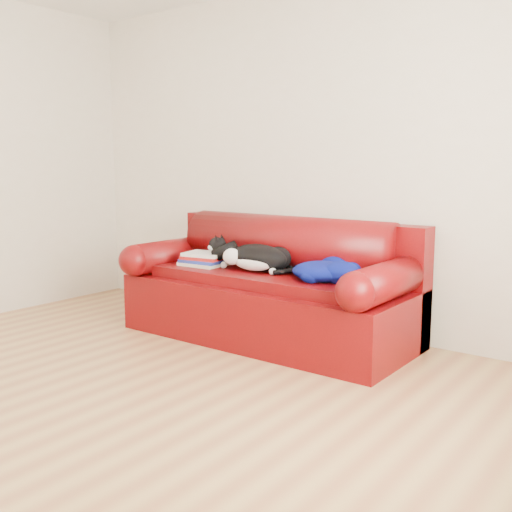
{
  "coord_description": "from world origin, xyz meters",
  "views": [
    {
      "loc": [
        2.49,
        -1.94,
        1.27
      ],
      "look_at": [
        0.01,
        1.35,
        0.63
      ],
      "focal_mm": 42.0,
      "sensor_mm": 36.0,
      "label": 1
    }
  ],
  "objects_px": {
    "cat": "(256,258)",
    "blanket": "(325,270)",
    "book_stack": "(204,259)",
    "sofa_base": "(268,306)"
  },
  "relations": [
    {
      "from": "cat",
      "to": "book_stack",
      "type": "bearing_deg",
      "value": 161.59
    },
    {
      "from": "cat",
      "to": "blanket",
      "type": "bearing_deg",
      "value": -22.26
    },
    {
      "from": "sofa_base",
      "to": "book_stack",
      "type": "height_order",
      "value": "book_stack"
    },
    {
      "from": "book_stack",
      "to": "cat",
      "type": "bearing_deg",
      "value": 4.69
    },
    {
      "from": "book_stack",
      "to": "blanket",
      "type": "relative_size",
      "value": 0.6
    },
    {
      "from": "cat",
      "to": "sofa_base",
      "type": "bearing_deg",
      "value": 27.76
    },
    {
      "from": "book_stack",
      "to": "blanket",
      "type": "height_order",
      "value": "blanket"
    },
    {
      "from": "cat",
      "to": "blanket",
      "type": "xyz_separation_m",
      "value": [
        0.56,
        0.01,
        -0.03
      ]
    },
    {
      "from": "sofa_base",
      "to": "book_stack",
      "type": "bearing_deg",
      "value": -168.57
    },
    {
      "from": "sofa_base",
      "to": "blanket",
      "type": "height_order",
      "value": "blanket"
    }
  ]
}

